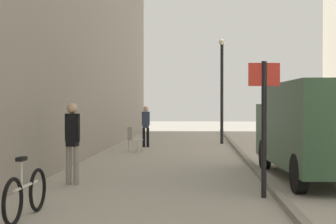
% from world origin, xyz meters
% --- Properties ---
extents(ground_plane, '(80.00, 80.00, 0.00)m').
position_xyz_m(ground_plane, '(0.00, 12.00, 0.00)').
color(ground_plane, '#A8A093').
extents(kerb_strip, '(0.16, 40.00, 0.12)m').
position_xyz_m(kerb_strip, '(1.58, 12.00, 0.06)').
color(kerb_strip, gray).
rests_on(kerb_strip, ground_plane).
extents(pedestrian_main_foreground, '(0.36, 0.25, 1.81)m').
position_xyz_m(pedestrian_main_foreground, '(-2.72, 9.51, 1.05)').
color(pedestrian_main_foreground, gray).
rests_on(pedestrian_main_foreground, ground_plane).
extents(pedestrian_mid_block, '(0.34, 0.22, 1.71)m').
position_xyz_m(pedestrian_mid_block, '(-2.13, 19.39, 0.99)').
color(pedestrian_mid_block, black).
rests_on(pedestrian_mid_block, ground_plane).
extents(delivery_van, '(2.21, 5.55, 2.28)m').
position_xyz_m(delivery_van, '(2.87, 10.64, 1.23)').
color(delivery_van, '#335138').
rests_on(delivery_van, ground_plane).
extents(street_sign_post, '(0.60, 0.10, 2.60)m').
position_xyz_m(street_sign_post, '(1.31, 8.19, 1.55)').
color(street_sign_post, black).
rests_on(street_sign_post, ground_plane).
extents(lamp_post, '(0.28, 0.28, 4.76)m').
position_xyz_m(lamp_post, '(1.13, 21.46, 2.72)').
color(lamp_post, black).
rests_on(lamp_post, ground_plane).
extents(bicycle_leaning, '(0.11, 1.77, 0.98)m').
position_xyz_m(bicycle_leaning, '(-2.62, 6.21, 0.38)').
color(bicycle_leaning, black).
rests_on(bicycle_leaning, ground_plane).
extents(cafe_chair_near_window, '(0.61, 0.61, 0.94)m').
position_xyz_m(cafe_chair_near_window, '(-2.37, 17.12, 0.55)').
color(cafe_chair_near_window, '#B7B2A8').
rests_on(cafe_chair_near_window, ground_plane).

